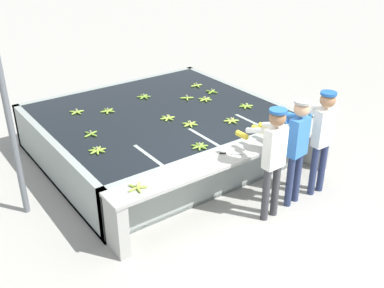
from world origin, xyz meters
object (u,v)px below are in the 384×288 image
object	(u,v)px
banana_bunch_floating_2	(212,92)
banana_bunch_ledge_0	(137,187)
banana_bunch_floating_9	(91,134)
knife_1	(285,139)
banana_bunch_floating_4	(108,111)
worker_2	(321,133)
banana_bunch_floating_6	(196,85)
banana_bunch_floating_13	(205,99)
worker_0	(273,153)
banana_bunch_floating_1	(231,121)
banana_bunch_floating_5	(144,97)
banana_bunch_floating_7	(97,150)
banana_bunch_floating_10	(187,98)
worker_1	(296,142)
banana_bunch_floating_11	(77,112)
knife_0	(227,153)
banana_bunch_floating_3	(246,106)
support_post_left	(8,115)
banana_bunch_floating_0	(200,146)
banana_bunch_floating_8	(190,124)
banana_bunch_floating_12	(167,118)

from	to	relation	value
banana_bunch_floating_2	banana_bunch_ledge_0	world-z (taller)	banana_bunch_ledge_0
banana_bunch_floating_9	knife_1	bearing A→B (deg)	-38.96
banana_bunch_floating_4	banana_bunch_floating_9	size ratio (longest dim) A/B	1.00
worker_2	banana_bunch_floating_4	world-z (taller)	worker_2
banana_bunch_floating_4	banana_bunch_floating_6	distance (m)	2.16
banana_bunch_floating_6	banana_bunch_floating_13	world-z (taller)	same
worker_0	banana_bunch_floating_9	world-z (taller)	worker_0
banana_bunch_floating_1	banana_bunch_floating_5	world-z (taller)	same
banana_bunch_floating_4	banana_bunch_floating_1	bearing A→B (deg)	-47.35
banana_bunch_floating_7	banana_bunch_floating_10	bearing A→B (deg)	23.02
worker_1	banana_bunch_floating_2	size ratio (longest dim) A/B	6.37
banana_bunch_floating_10	banana_bunch_floating_2	bearing A→B (deg)	-1.09
worker_0	banana_bunch_floating_2	world-z (taller)	worker_0
banana_bunch_floating_11	knife_0	size ratio (longest dim) A/B	0.93
banana_bunch_floating_10	knife_1	world-z (taller)	banana_bunch_floating_10
worker_0	worker_2	world-z (taller)	worker_0
worker_2	banana_bunch_floating_2	xyz separation A→B (m)	(0.10, 2.85, -0.19)
banana_bunch_floating_5	knife_0	bearing A→B (deg)	-94.14
banana_bunch_floating_9	worker_1	bearing A→B (deg)	-47.97
banana_bunch_floating_4	banana_bunch_ledge_0	xyz separation A→B (m)	(-0.87, -2.60, 0.00)
banana_bunch_floating_3	support_post_left	distance (m)	4.21
banana_bunch_floating_0	knife_1	size ratio (longest dim) A/B	0.82
banana_bunch_floating_9	support_post_left	xyz separation A→B (m)	(-1.25, -0.24, 0.73)
banana_bunch_floating_4	banana_bunch_floating_10	size ratio (longest dim) A/B	1.06
banana_bunch_floating_4	banana_bunch_floating_6	xyz separation A→B (m)	(2.15, 0.18, 0.00)
banana_bunch_floating_8	support_post_left	world-z (taller)	support_post_left
banana_bunch_floating_13	banana_bunch_ledge_0	world-z (taller)	banana_bunch_ledge_0
banana_bunch_floating_13	worker_1	bearing A→B (deg)	-96.31
banana_bunch_floating_3	banana_bunch_floating_4	distance (m)	2.57
worker_0	banana_bunch_floating_6	size ratio (longest dim) A/B	6.15
banana_bunch_floating_5	support_post_left	distance (m)	3.17
banana_bunch_floating_0	banana_bunch_floating_4	world-z (taller)	same
banana_bunch_floating_2	banana_bunch_ledge_0	size ratio (longest dim) A/B	0.98
knife_0	banana_bunch_floating_8	bearing A→B (deg)	82.19
banana_bunch_floating_12	banana_bunch_ledge_0	size ratio (longest dim) A/B	1.02
banana_bunch_floating_1	banana_bunch_floating_2	size ratio (longest dim) A/B	1.04
banana_bunch_floating_9	banana_bunch_floating_5	bearing A→B (deg)	31.80
banana_bunch_floating_0	banana_bunch_floating_12	size ratio (longest dim) A/B	1.00
banana_bunch_ledge_0	banana_bunch_floating_9	bearing A→B (deg)	83.70
banana_bunch_floating_6	support_post_left	size ratio (longest dim) A/B	0.09
banana_bunch_floating_2	banana_bunch_floating_8	world-z (taller)	same
banana_bunch_floating_9	banana_bunch_floating_12	size ratio (longest dim) A/B	0.98
banana_bunch_floating_8	worker_1	bearing A→B (deg)	-70.21
banana_bunch_floating_11	banana_bunch_floating_4	bearing A→B (deg)	-31.70
banana_bunch_floating_0	banana_bunch_floating_13	size ratio (longest dim) A/B	1.00
banana_bunch_floating_0	banana_bunch_floating_3	size ratio (longest dim) A/B	1.00
worker_1	banana_bunch_floating_12	distance (m)	2.39
worker_0	banana_bunch_floating_10	bearing A→B (deg)	78.50
banana_bunch_floating_2	knife_0	world-z (taller)	banana_bunch_floating_2
banana_bunch_floating_4	knife_0	world-z (taller)	banana_bunch_floating_4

